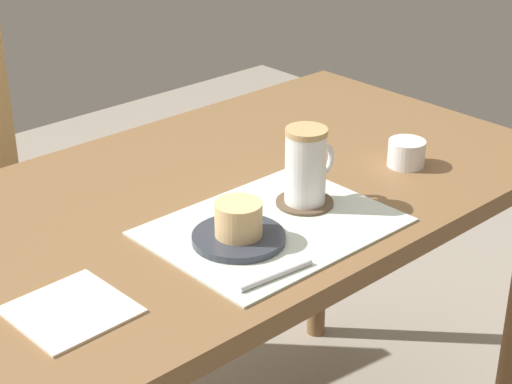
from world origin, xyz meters
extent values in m
cylinder|color=brown|center=(0.63, 0.29, 0.35)|extent=(0.05, 0.05, 0.70)
cube|color=brown|center=(0.00, 0.00, 0.72)|extent=(1.37, 0.70, 0.04)
cylinder|color=tan|center=(-0.01, 0.43, 0.21)|extent=(0.04, 0.04, 0.42)
cylinder|color=tan|center=(0.03, 0.78, 0.21)|extent=(0.04, 0.04, 0.42)
cube|color=silver|center=(0.02, -0.17, 0.74)|extent=(0.39, 0.29, 0.00)
cylinder|color=#333842|center=(-0.06, -0.17, 0.74)|extent=(0.15, 0.15, 0.01)
cylinder|color=#E5BC7F|center=(-0.06, -0.17, 0.78)|extent=(0.07, 0.07, 0.05)
cylinder|color=brown|center=(0.11, -0.14, 0.74)|extent=(0.10, 0.10, 0.00)
cylinder|color=white|center=(0.11, -0.14, 0.80)|extent=(0.07, 0.07, 0.12)
cylinder|color=tan|center=(0.11, -0.14, 0.87)|extent=(0.07, 0.07, 0.01)
torus|color=white|center=(0.15, -0.14, 0.81)|extent=(0.06, 0.01, 0.06)
cylinder|color=silver|center=(-0.09, -0.29, 0.74)|extent=(0.13, 0.02, 0.01)
cube|color=silver|center=(-0.35, -0.15, 0.74)|extent=(0.15, 0.15, 0.00)
cylinder|color=white|center=(0.38, -0.15, 0.76)|extent=(0.07, 0.07, 0.05)
camera|label=1|loc=(-0.83, -1.05, 1.39)|focal=60.00mm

